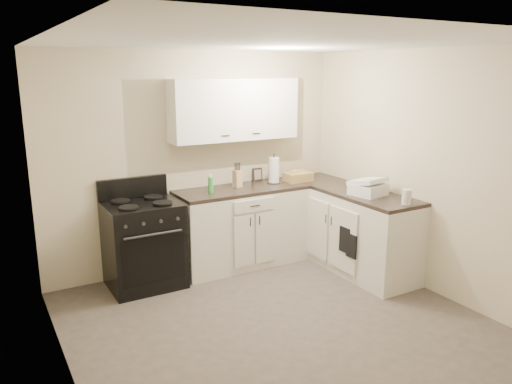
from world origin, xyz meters
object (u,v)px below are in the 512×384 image
paper_towel (274,170)px  wicker_basket (298,177)px  countertop_grill (368,189)px  knife_block (237,179)px  stove (144,245)px

paper_towel → wicker_basket: 0.34m
countertop_grill → knife_block: bearing=124.8°
countertop_grill → stove: bearing=146.1°
stove → knife_block: knife_block is taller
knife_block → paper_towel: paper_towel is taller
paper_towel → knife_block: bearing=177.8°
stove → knife_block: (1.19, 0.09, 0.58)m
stove → knife_block: bearing=4.3°
stove → wicker_basket: wicker_basket is taller
wicker_basket → countertop_grill: bearing=-74.5°
knife_block → countertop_grill: (1.07, -1.05, -0.04)m
wicker_basket → countertop_grill: 1.00m
stove → wicker_basket: size_ratio=2.84×
wicker_basket → stove: bearing=-180.0°
stove → wicker_basket: bearing=0.0°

